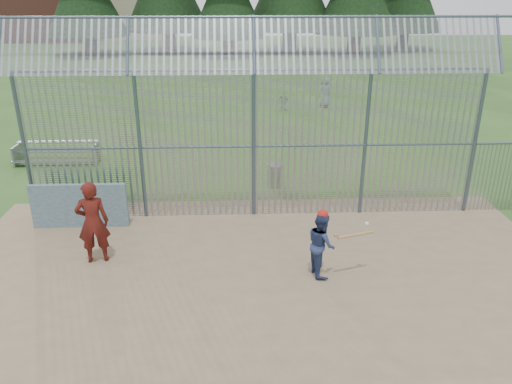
{
  "coord_description": "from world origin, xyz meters",
  "views": [
    {
      "loc": [
        -0.47,
        -9.23,
        5.91
      ],
      "look_at": [
        0.0,
        2.0,
        1.3
      ],
      "focal_mm": 35.0,
      "sensor_mm": 36.0,
      "label": 1
    }
  ],
  "objects_px": {
    "dugout_wall": "(79,206)",
    "bleacher": "(57,152)",
    "batter": "(321,244)",
    "onlooker": "(93,222)",
    "trash_can": "(275,175)"
  },
  "relations": [
    {
      "from": "bleacher",
      "to": "dugout_wall",
      "type": "bearing_deg",
      "value": -66.35
    },
    {
      "from": "bleacher",
      "to": "onlooker",
      "type": "bearing_deg",
      "value": -65.91
    },
    {
      "from": "dugout_wall",
      "to": "batter",
      "type": "relative_size",
      "value": 1.72
    },
    {
      "from": "onlooker",
      "to": "batter",
      "type": "bearing_deg",
      "value": 160.12
    },
    {
      "from": "batter",
      "to": "bleacher",
      "type": "height_order",
      "value": "batter"
    },
    {
      "from": "dugout_wall",
      "to": "batter",
      "type": "height_order",
      "value": "batter"
    },
    {
      "from": "onlooker",
      "to": "bleacher",
      "type": "bearing_deg",
      "value": -77.1
    },
    {
      "from": "batter",
      "to": "onlooker",
      "type": "bearing_deg",
      "value": 71.52
    },
    {
      "from": "batter",
      "to": "onlooker",
      "type": "xyz_separation_m",
      "value": [
        -5.09,
        0.78,
        0.26
      ]
    },
    {
      "from": "bleacher",
      "to": "batter",
      "type": "bearing_deg",
      "value": -43.78
    },
    {
      "from": "dugout_wall",
      "to": "bleacher",
      "type": "relative_size",
      "value": 0.83
    },
    {
      "from": "onlooker",
      "to": "trash_can",
      "type": "xyz_separation_m",
      "value": [
        4.51,
        4.59,
        -0.62
      ]
    },
    {
      "from": "trash_can",
      "to": "dugout_wall",
      "type": "bearing_deg",
      "value": -152.78
    },
    {
      "from": "dugout_wall",
      "to": "bleacher",
      "type": "height_order",
      "value": "dugout_wall"
    },
    {
      "from": "trash_can",
      "to": "batter",
      "type": "bearing_deg",
      "value": -83.88
    }
  ]
}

